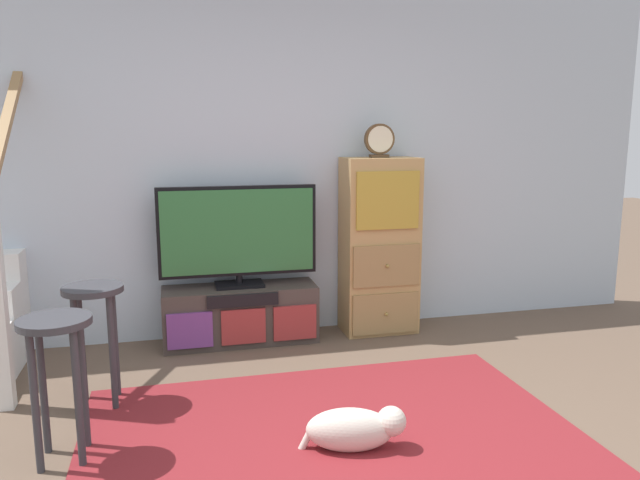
# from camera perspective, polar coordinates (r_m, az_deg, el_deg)

# --- Properties ---
(back_wall) EXTENTS (6.40, 0.12, 2.70)m
(back_wall) POSITION_cam_1_polar(r_m,az_deg,el_deg) (4.76, -4.56, 7.36)
(back_wall) COLOR silver
(back_wall) RESTS_ON ground_plane
(area_rug) EXTENTS (2.60, 1.80, 0.01)m
(area_rug) POSITION_cam_1_polar(r_m,az_deg,el_deg) (3.33, 1.31, -18.08)
(area_rug) COLOR maroon
(area_rug) RESTS_ON ground_plane
(media_console) EXTENTS (1.15, 0.38, 0.43)m
(media_console) POSITION_cam_1_polar(r_m,az_deg,el_deg) (4.66, -7.49, -6.97)
(media_console) COLOR #423833
(media_console) RESTS_ON ground_plane
(television) EXTENTS (1.17, 0.22, 0.76)m
(television) POSITION_cam_1_polar(r_m,az_deg,el_deg) (4.54, -7.70, 0.61)
(television) COLOR black
(television) RESTS_ON media_console
(side_cabinet) EXTENTS (0.58, 0.38, 1.38)m
(side_cabinet) POSITION_cam_1_polar(r_m,az_deg,el_deg) (4.79, 5.61, -0.59)
(side_cabinet) COLOR tan
(side_cabinet) RESTS_ON ground_plane
(desk_clock) EXTENTS (0.23, 0.08, 0.26)m
(desk_clock) POSITION_cam_1_polar(r_m,az_deg,el_deg) (4.69, 5.61, 9.28)
(desk_clock) COLOR #4C3823
(desk_clock) RESTS_ON side_cabinet
(bar_stool_near) EXTENTS (0.34, 0.34, 0.72)m
(bar_stool_near) POSITION_cam_1_polar(r_m,az_deg,el_deg) (3.19, -23.50, -9.94)
(bar_stool_near) COLOR #333338
(bar_stool_near) RESTS_ON ground_plane
(bar_stool_far) EXTENTS (0.34, 0.34, 0.72)m
(bar_stool_far) POSITION_cam_1_polar(r_m,az_deg,el_deg) (3.73, -20.44, -6.84)
(bar_stool_far) COLOR #333338
(bar_stool_far) RESTS_ON ground_plane
(dog) EXTENTS (0.53, 0.30, 0.23)m
(dog) POSITION_cam_1_polar(r_m,az_deg,el_deg) (3.19, 3.34, -17.28)
(dog) COLOR beige
(dog) RESTS_ON ground_plane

